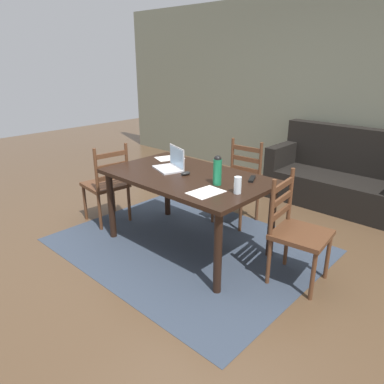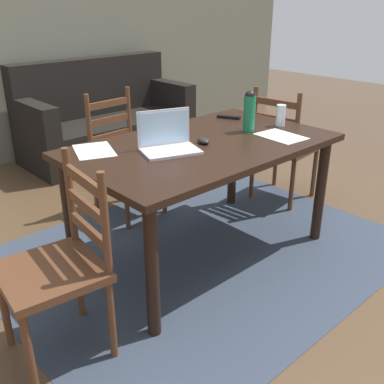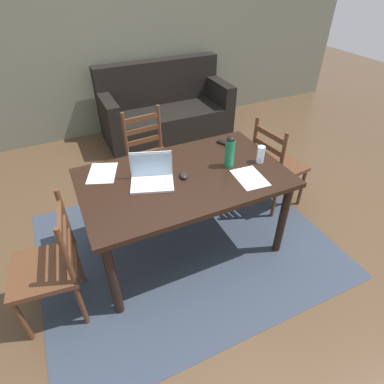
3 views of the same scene
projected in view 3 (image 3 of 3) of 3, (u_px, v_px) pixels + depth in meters
name	position (u px, v px, depth m)	size (l,w,h in m)	color
ground_plane	(185.00, 244.00, 2.96)	(14.00, 14.00, 0.00)	brown
area_rug	(185.00, 244.00, 2.96)	(2.55, 2.04, 0.01)	#333D4C
wall_back	(99.00, 33.00, 4.09)	(8.00, 0.12, 2.70)	#6B6D5B
dining_table	(184.00, 185.00, 2.54)	(1.62, 0.98, 0.77)	black
chair_far_head	(151.00, 159.00, 3.30)	(0.47, 0.47, 0.95)	#56331E
chair_right_far	(276.00, 166.00, 3.19)	(0.49, 0.49, 0.95)	#56331E
chair_left_near	(50.00, 267.00, 2.16)	(0.49, 0.49, 0.95)	#56331E
couch	(165.00, 110.00, 4.58)	(1.80, 0.80, 1.00)	black
laptop	(152.00, 175.00, 2.40)	(0.37, 0.31, 0.23)	silver
water_bottle	(230.00, 151.00, 2.52)	(0.08, 0.08, 0.27)	#197247
drinking_glass	(261.00, 154.00, 2.61)	(0.06, 0.06, 0.15)	silver
computer_mouse	(183.00, 175.00, 2.47)	(0.06, 0.10, 0.03)	black
tv_remote	(225.00, 144.00, 2.89)	(0.04, 0.17, 0.02)	black
paper_stack_left	(250.00, 178.00, 2.47)	(0.21, 0.30, 0.00)	white
paper_stack_right	(102.00, 173.00, 2.52)	(0.21, 0.30, 0.00)	white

